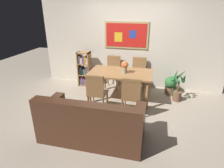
{
  "coord_description": "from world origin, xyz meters",
  "views": [
    {
      "loc": [
        0.75,
        -3.7,
        2.2
      ],
      "look_at": [
        -0.13,
        -0.03,
        0.65
      ],
      "focal_mm": 30.04,
      "sensor_mm": 36.0,
      "label": 1
    }
  ],
  "objects_px": {
    "dining_chair_near_left": "(97,90)",
    "leather_couch": "(91,124)",
    "potted_ivy": "(171,85)",
    "bookshelf": "(84,69)",
    "flower_vase": "(125,66)",
    "dining_chair_near_right": "(131,94)",
    "potted_palm": "(178,88)",
    "dining_table": "(121,76)",
    "dining_chair_far_right": "(139,71)",
    "dining_chair_far_left": "(113,69)"
  },
  "relations": [
    {
      "from": "bookshelf",
      "to": "dining_chair_far_right",
      "type": "bearing_deg",
      "value": 2.93
    },
    {
      "from": "dining_table",
      "to": "dining_chair_near_right",
      "type": "distance_m",
      "value": 0.86
    },
    {
      "from": "dining_table",
      "to": "flower_vase",
      "type": "relative_size",
      "value": 5.38
    },
    {
      "from": "dining_chair_far_right",
      "to": "potted_palm",
      "type": "distance_m",
      "value": 1.17
    },
    {
      "from": "dining_chair_near_right",
      "to": "bookshelf",
      "type": "relative_size",
      "value": 0.9
    },
    {
      "from": "potted_palm",
      "to": "leather_couch",
      "type": "bearing_deg",
      "value": -129.58
    },
    {
      "from": "bookshelf",
      "to": "dining_chair_near_left",
      "type": "bearing_deg",
      "value": -59.65
    },
    {
      "from": "dining_chair_near_right",
      "to": "potted_palm",
      "type": "xyz_separation_m",
      "value": [
        1.03,
        1.03,
        -0.19
      ]
    },
    {
      "from": "dining_chair_far_left",
      "to": "flower_vase",
      "type": "height_order",
      "value": "flower_vase"
    },
    {
      "from": "bookshelf",
      "to": "dining_chair_near_right",
      "type": "bearing_deg",
      "value": -42.15
    },
    {
      "from": "dining_chair_near_left",
      "to": "flower_vase",
      "type": "height_order",
      "value": "flower_vase"
    },
    {
      "from": "dining_chair_near_right",
      "to": "potted_palm",
      "type": "distance_m",
      "value": 1.47
    },
    {
      "from": "dining_chair_near_right",
      "to": "dining_chair_far_right",
      "type": "distance_m",
      "value": 1.54
    },
    {
      "from": "leather_couch",
      "to": "potted_ivy",
      "type": "relative_size",
      "value": 3.26
    },
    {
      "from": "leather_couch",
      "to": "potted_ivy",
      "type": "distance_m",
      "value": 2.72
    },
    {
      "from": "dining_chair_near_right",
      "to": "dining_chair_far_right",
      "type": "height_order",
      "value": "same"
    },
    {
      "from": "dining_table",
      "to": "leather_couch",
      "type": "distance_m",
      "value": 1.71
    },
    {
      "from": "dining_chair_near_right",
      "to": "potted_ivy",
      "type": "xyz_separation_m",
      "value": [
        0.87,
        1.41,
        -0.28
      ]
    },
    {
      "from": "dining_table",
      "to": "potted_palm",
      "type": "relative_size",
      "value": 1.91
    },
    {
      "from": "dining_chair_near_right",
      "to": "dining_chair_far_right",
      "type": "xyz_separation_m",
      "value": [
        -0.02,
        1.54,
        0.0
      ]
    },
    {
      "from": "dining_table",
      "to": "dining_chair_near_left",
      "type": "bearing_deg",
      "value": -116.54
    },
    {
      "from": "dining_chair_near_left",
      "to": "dining_chair_far_right",
      "type": "bearing_deg",
      "value": 63.97
    },
    {
      "from": "dining_chair_near_right",
      "to": "potted_ivy",
      "type": "distance_m",
      "value": 1.68
    },
    {
      "from": "dining_table",
      "to": "flower_vase",
      "type": "distance_m",
      "value": 0.28
    },
    {
      "from": "dining_chair_far_right",
      "to": "dining_chair_far_left",
      "type": "height_order",
      "value": "same"
    },
    {
      "from": "dining_chair_near_right",
      "to": "bookshelf",
      "type": "xyz_separation_m",
      "value": [
        -1.61,
        1.45,
        -0.04
      ]
    },
    {
      "from": "dining_chair_near_left",
      "to": "dining_table",
      "type": "bearing_deg",
      "value": 63.46
    },
    {
      "from": "dining_chair_near_left",
      "to": "dining_chair_far_right",
      "type": "height_order",
      "value": "same"
    },
    {
      "from": "dining_chair_far_left",
      "to": "leather_couch",
      "type": "bearing_deg",
      "value": -85.57
    },
    {
      "from": "potted_ivy",
      "to": "flower_vase",
      "type": "height_order",
      "value": "flower_vase"
    },
    {
      "from": "dining_chair_near_left",
      "to": "leather_couch",
      "type": "distance_m",
      "value": 0.95
    },
    {
      "from": "dining_chair_far_right",
      "to": "leather_couch",
      "type": "distance_m",
      "value": 2.5
    },
    {
      "from": "dining_chair_near_right",
      "to": "leather_couch",
      "type": "distance_m",
      "value": 1.08
    },
    {
      "from": "bookshelf",
      "to": "potted_palm",
      "type": "bearing_deg",
      "value": -9.09
    },
    {
      "from": "dining_table",
      "to": "dining_chair_far_left",
      "type": "relative_size",
      "value": 1.69
    },
    {
      "from": "dining_chair_far_right",
      "to": "leather_couch",
      "type": "height_order",
      "value": "dining_chair_far_right"
    },
    {
      "from": "dining_chair_near_left",
      "to": "potted_palm",
      "type": "bearing_deg",
      "value": 29.8
    },
    {
      "from": "bookshelf",
      "to": "flower_vase",
      "type": "xyz_separation_m",
      "value": [
        1.33,
        -0.71,
        0.4
      ]
    },
    {
      "from": "dining_chair_far_left",
      "to": "potted_palm",
      "type": "height_order",
      "value": "dining_chair_far_left"
    },
    {
      "from": "dining_chair_far_right",
      "to": "potted_ivy",
      "type": "xyz_separation_m",
      "value": [
        0.89,
        -0.13,
        -0.28
      ]
    },
    {
      "from": "flower_vase",
      "to": "dining_chair_near_right",
      "type": "bearing_deg",
      "value": -69.25
    },
    {
      "from": "dining_table",
      "to": "dining_chair_far_right",
      "type": "bearing_deg",
      "value": 64.47
    },
    {
      "from": "potted_ivy",
      "to": "potted_palm",
      "type": "relative_size",
      "value": 0.68
    },
    {
      "from": "potted_ivy",
      "to": "bookshelf",
      "type": "bearing_deg",
      "value": 178.91
    },
    {
      "from": "dining_chair_near_left",
      "to": "bookshelf",
      "type": "bearing_deg",
      "value": 120.35
    },
    {
      "from": "dining_chair_far_left",
      "to": "dining_table",
      "type": "bearing_deg",
      "value": -63.77
    },
    {
      "from": "dining_chair_far_left",
      "to": "flower_vase",
      "type": "relative_size",
      "value": 3.19
    },
    {
      "from": "dining_table",
      "to": "potted_palm",
      "type": "xyz_separation_m",
      "value": [
        1.41,
        0.26,
        -0.29
      ]
    },
    {
      "from": "dining_chair_near_left",
      "to": "dining_chair_far_left",
      "type": "height_order",
      "value": "same"
    },
    {
      "from": "dining_table",
      "to": "potted_ivy",
      "type": "xyz_separation_m",
      "value": [
        1.26,
        0.64,
        -0.38
      ]
    }
  ]
}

